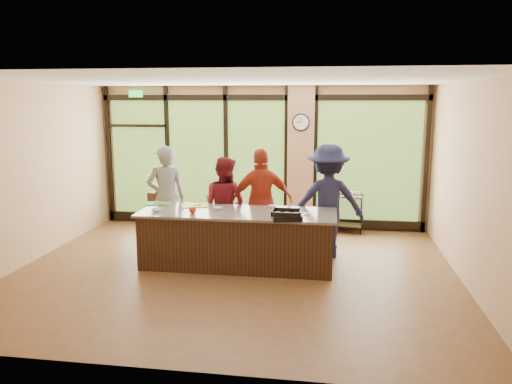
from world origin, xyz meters
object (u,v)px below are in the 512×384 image
(island_base, at_px, (238,240))
(cook_left, at_px, (166,198))
(cook_right, at_px, (328,201))
(roasting_pan, at_px, (286,217))
(flower_stand, at_px, (160,209))
(bar_cart, at_px, (347,208))

(island_base, relative_size, cook_left, 1.62)
(island_base, relative_size, cook_right, 1.58)
(cook_left, bearing_deg, roasting_pan, 131.56)
(island_base, distance_m, flower_stand, 3.09)
(island_base, bearing_deg, bar_cart, 52.60)
(roasting_pan, bearing_deg, cook_left, 138.59)
(island_base, bearing_deg, flower_stand, 133.19)
(cook_left, xyz_separation_m, roasting_pan, (2.29, -1.17, 0.00))
(island_base, bearing_deg, cook_right, 27.83)
(bar_cart, bearing_deg, island_base, -116.11)
(cook_right, distance_m, bar_cart, 1.74)
(island_base, relative_size, roasting_pan, 7.00)
(cook_right, height_order, flower_stand, cook_right)
(cook_right, xyz_separation_m, roasting_pan, (-0.61, -1.20, -0.02))
(cook_left, height_order, roasting_pan, cook_left)
(cook_left, distance_m, flower_stand, 1.76)
(flower_stand, height_order, bar_cart, bar_cart)
(bar_cart, bearing_deg, roasting_pan, -98.05)
(roasting_pan, relative_size, flower_stand, 0.57)
(cook_left, distance_m, roasting_pan, 2.57)
(island_base, distance_m, cook_left, 1.70)
(roasting_pan, xyz_separation_m, flower_stand, (-2.96, 2.69, -0.57))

